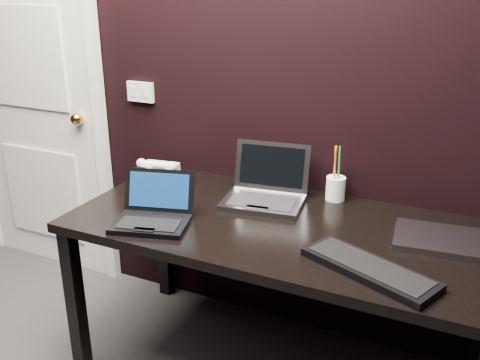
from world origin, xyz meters
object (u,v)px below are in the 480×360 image
at_px(desk, 280,241).
at_px(closed_laptop, 442,240).
at_px(desk_phone, 158,171).
at_px(mobile_phone, 141,181).
at_px(pen_cup, 336,187).
at_px(netbook, 153,214).
at_px(door, 33,94).
at_px(silver_laptop, 265,192).
at_px(ext_keyboard, 369,268).

relative_size(desk, closed_laptop, 4.64).
height_order(desk, desk_phone, desk_phone).
height_order(desk, mobile_phone, mobile_phone).
xyz_separation_m(desk, pen_cup, (0.13, 0.33, 0.14)).
bearing_deg(desk_phone, pen_cup, 7.32).
xyz_separation_m(netbook, desk_phone, (-0.26, 0.43, 0.00)).
xyz_separation_m(desk_phone, pen_cup, (0.86, 0.11, 0.02)).
relative_size(door, pen_cup, 8.61).
distance_m(door, silver_laptop, 1.54).
distance_m(ext_keyboard, desk_phone, 1.22).
bearing_deg(door, ext_keyboard, -16.34).
xyz_separation_m(door, closed_laptop, (2.25, -0.27, -0.29)).
xyz_separation_m(desk, desk_phone, (-0.73, 0.22, 0.12)).
height_order(netbook, pen_cup, pen_cup).
distance_m(netbook, desk_phone, 0.51).
relative_size(closed_laptop, desk_phone, 1.69).
height_order(door, netbook, door).
bearing_deg(desk_phone, ext_keyboard, -21.61).
bearing_deg(closed_laptop, door, 173.07).
distance_m(desk, pen_cup, 0.38).
xyz_separation_m(ext_keyboard, closed_laptop, (0.20, 0.33, -0.00)).
bearing_deg(desk_phone, desk, -16.94).
height_order(silver_laptop, closed_laptop, silver_laptop).
distance_m(door, mobile_phone, 1.00).
bearing_deg(silver_laptop, pen_cup, 29.06).
bearing_deg(silver_laptop, mobile_phone, -169.81).
xyz_separation_m(closed_laptop, desk_phone, (-1.33, 0.12, 0.03)).
bearing_deg(pen_cup, desk_phone, -172.68).
bearing_deg(closed_laptop, silver_laptop, 173.89).
relative_size(netbook, desk_phone, 1.63).
height_order(ext_keyboard, closed_laptop, ext_keyboard).
bearing_deg(pen_cup, mobile_phone, -163.35).
relative_size(silver_laptop, mobile_phone, 3.73).
bearing_deg(ext_keyboard, pen_cup, 116.21).
height_order(silver_laptop, ext_keyboard, silver_laptop).
bearing_deg(closed_laptop, pen_cup, 154.02).
xyz_separation_m(desk, ext_keyboard, (0.40, -0.23, 0.09)).
distance_m(netbook, pen_cup, 0.80).
xyz_separation_m(netbook, pen_cup, (0.59, 0.54, 0.02)).
bearing_deg(silver_laptop, closed_laptop, -6.11).
height_order(desk, silver_laptop, silver_laptop).
bearing_deg(mobile_phone, door, 162.02).
height_order(mobile_phone, pen_cup, pen_cup).
bearing_deg(mobile_phone, desk_phone, 90.63).
bearing_deg(mobile_phone, ext_keyboard, -14.99).
bearing_deg(door, silver_laptop, -7.33).
bearing_deg(pen_cup, ext_keyboard, -63.79).
relative_size(netbook, silver_laptop, 0.93).
bearing_deg(mobile_phone, silver_laptop, 10.19).
relative_size(silver_laptop, ext_keyboard, 0.76).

